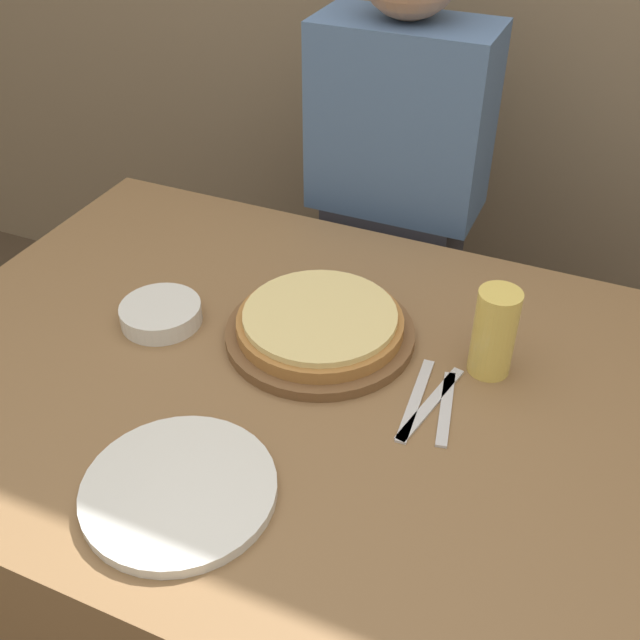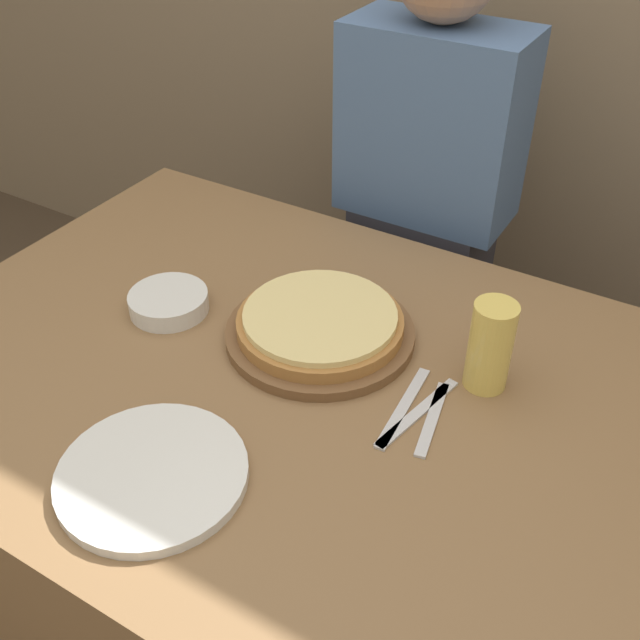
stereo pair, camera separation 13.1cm
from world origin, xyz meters
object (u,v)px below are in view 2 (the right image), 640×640
Objects in this scene: dinner_plate at (152,475)px; spoon at (432,419)px; side_bowl at (169,302)px; dinner_knife at (418,413)px; diner_person at (423,225)px; pizza_on_board at (320,327)px; fork at (403,407)px; beer_glass at (491,343)px.

dinner_plate is 1.63× the size of spoon.
side_bowl is 0.74× the size of dinner_knife.
diner_person reaches higher than spoon.
dinner_plate is (-0.04, -0.40, -0.02)m from pizza_on_board.
dinner_plate is 1.38× the size of fork.
pizza_on_board is 1.69× the size of dinner_knife.
dinner_knife is 0.02m from spoon.
beer_glass reaches higher than pizza_on_board.
fork is at bearing -22.74° from pizza_on_board.
spoon is 0.72m from diner_person.
beer_glass is at bearing 72.85° from spoon.
diner_person is (-0.34, 0.52, -0.15)m from beer_glass.
beer_glass is 0.93× the size of spoon.
fork is at bearing 180.00° from spoon.
dinner_plate is 0.42m from dinner_knife.
dinner_knife is at bearing 49.41° from dinner_plate.
diner_person reaches higher than dinner_plate.
pizza_on_board is 0.25× the size of diner_person.
dinner_plate is at bearing -133.11° from spoon.
beer_glass is 0.79× the size of fork.
beer_glass is at bearing 7.14° from pizza_on_board.
pizza_on_board is 2.28× the size of side_bowl.
beer_glass is at bearing -56.65° from diner_person.
diner_person is at bearing 90.66° from dinner_plate.
diner_person reaches higher than fork.
dinner_plate is 0.21× the size of diner_person.
beer_glass reaches higher than dinner_knife.
fork is (0.49, -0.01, -0.02)m from side_bowl.
spoon is at bearing 0.00° from fork.
dinner_plate reaches higher than dinner_knife.
fork is (-0.09, -0.12, -0.08)m from beer_glass.
side_bowl is at bearing 178.43° from dinner_knife.
side_bowl is (-0.58, -0.11, -0.07)m from beer_glass.
diner_person is at bearing 111.63° from fork.
pizza_on_board is at bearing -172.86° from beer_glass.
pizza_on_board is 0.25m from dinner_knife.
spoon is (0.30, 0.32, -0.01)m from dinner_plate.
diner_person is at bearing 123.35° from beer_glass.
dinner_plate is 1.39× the size of dinner_knife.
spoon is at bearing -1.50° from side_bowl.
dinner_knife is (-0.06, -0.12, -0.08)m from beer_glass.
side_bowl reaches higher than fork.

